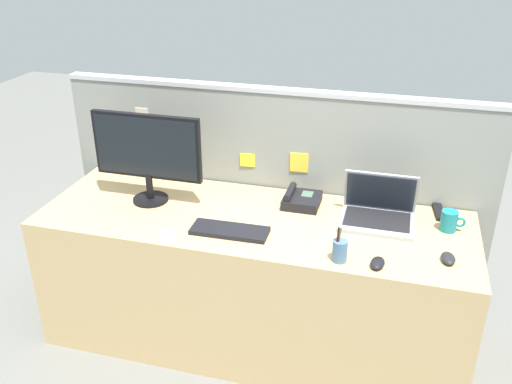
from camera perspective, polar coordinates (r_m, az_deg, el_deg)
ground_plane at (r=3.21m, az=-0.25°, el=-14.55°), size 10.00×10.00×0.00m
desk at (r=2.97m, az=-0.26°, el=-9.03°), size 2.17×0.73×0.75m
cubicle_divider at (r=3.17m, az=1.71°, el=-0.78°), size 2.38×0.08×1.31m
desktop_monitor at (r=2.89m, az=-11.16°, el=4.15°), size 0.58×0.19×0.48m
laptop at (r=2.80m, az=12.46°, el=-1.85°), size 0.36×0.28×0.23m
desk_phone at (r=2.90m, az=4.63°, el=-0.77°), size 0.19×0.20×0.09m
keyboard_main at (r=2.64m, az=-2.73°, el=-4.00°), size 0.37×0.15×0.02m
computer_mouse_right_hand at (r=2.45m, az=12.41°, el=-7.15°), size 0.07×0.11×0.03m
computer_mouse_left_hand at (r=2.57m, az=19.17°, el=-6.46°), size 0.07×0.11×0.03m
pen_cup at (r=2.44m, az=8.61°, el=-5.96°), size 0.07×0.07×0.17m
cell_phone_white_slab at (r=2.64m, az=-9.08°, el=-4.51°), size 0.11×0.14×0.01m
tv_remote at (r=2.96m, az=18.32°, el=-1.96°), size 0.06×0.17×0.02m
coffee_mug at (r=2.80m, az=19.30°, el=-2.83°), size 0.12×0.08×0.10m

